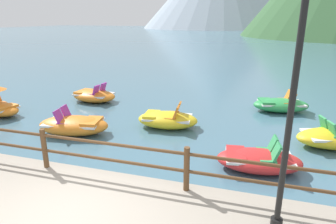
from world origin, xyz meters
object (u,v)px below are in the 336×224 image
at_px(lamp_post, 296,69).
at_px(pedal_boat_3, 74,125).
at_px(pedal_boat_0, 281,105).
at_px(pedal_boat_4, 167,119).
at_px(pedal_boat_2, 94,96).
at_px(pedal_boat_7, 259,160).

relative_size(lamp_post, pedal_boat_3, 1.73).
distance_m(lamp_post, pedal_boat_0, 8.73).
relative_size(lamp_post, pedal_boat_4, 1.96).
bearing_deg(pedal_boat_2, pedal_boat_0, 6.19).
relative_size(pedal_boat_0, pedal_boat_7, 1.09).
bearing_deg(lamp_post, pedal_boat_4, 124.80).
bearing_deg(pedal_boat_2, pedal_boat_7, -31.67).
relative_size(pedal_boat_0, pedal_boat_4, 1.10).
distance_m(pedal_boat_2, pedal_boat_7, 8.84).
distance_m(pedal_boat_0, pedal_boat_2, 8.38).
bearing_deg(pedal_boat_3, pedal_boat_4, 28.26).
bearing_deg(pedal_boat_2, pedal_boat_3, -68.77).
bearing_deg(pedal_boat_4, pedal_boat_2, 151.87).
distance_m(lamp_post, pedal_boat_4, 6.73).
relative_size(lamp_post, pedal_boat_7, 1.93).
bearing_deg(pedal_boat_3, pedal_boat_7, -7.47).
relative_size(pedal_boat_4, pedal_boat_7, 0.99).
bearing_deg(lamp_post, pedal_boat_3, 151.08).
height_order(pedal_boat_0, pedal_boat_2, pedal_boat_0).
bearing_deg(lamp_post, pedal_boat_0, 86.55).
xyz_separation_m(pedal_boat_0, pedal_boat_4, (-4.00, -3.22, 0.01)).
distance_m(lamp_post, pedal_boat_3, 7.75).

